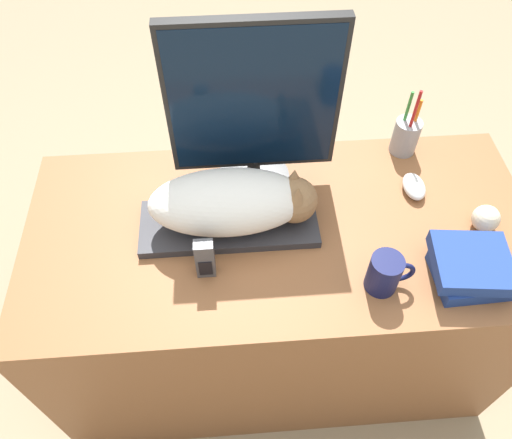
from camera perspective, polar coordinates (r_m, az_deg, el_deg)
ground_plane at (r=1.86m, az=3.10°, el=-23.02°), size 12.00×12.00×0.00m
desk at (r=1.64m, az=2.42°, el=-8.75°), size 1.37×0.64×0.73m
keyboard at (r=1.32m, az=-3.10°, el=-0.51°), size 0.47×0.17×0.02m
cat at (r=1.25m, az=-2.22°, el=2.06°), size 0.43×0.19×0.16m
monitor at (r=1.26m, az=-0.29°, el=12.65°), size 0.43×0.20×0.50m
computer_mouse at (r=1.46m, az=17.60°, el=3.63°), size 0.06×0.10×0.04m
coffee_mug at (r=1.22m, az=14.56°, el=-5.97°), size 0.11×0.08×0.11m
pen_cup at (r=1.55m, az=16.75°, el=9.19°), size 0.08×0.08×0.23m
baseball at (r=1.43m, az=24.78°, el=0.10°), size 0.07×0.07×0.07m
phone at (r=1.20m, az=-5.85°, el=-4.49°), size 0.05×0.03×0.12m
book_stack at (r=1.31m, az=23.35°, el=-5.12°), size 0.20×0.18×0.08m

